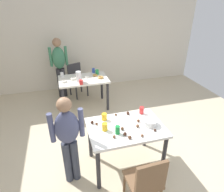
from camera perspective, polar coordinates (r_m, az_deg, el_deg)
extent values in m
plane|color=beige|center=(3.49, 4.78, -17.39)|extent=(6.40, 6.40, 0.00)
cube|color=beige|center=(5.70, -6.13, 15.51)|extent=(6.40, 0.10, 2.60)
cube|color=white|center=(2.90, 4.10, -9.26)|extent=(1.11, 0.77, 0.04)
cylinder|color=#2D2D33|center=(2.82, -4.03, -20.90)|extent=(0.06, 0.06, 0.71)
cylinder|color=#2D2D33|center=(3.09, 15.06, -16.57)|extent=(0.06, 0.06, 0.71)
cylinder|color=#2D2D33|center=(3.28, -6.47, -12.60)|extent=(0.06, 0.06, 0.71)
cylinder|color=#2D2D33|center=(3.52, 9.85, -9.70)|extent=(0.06, 0.06, 0.71)
cube|color=silver|center=(4.57, -8.45, 4.89)|extent=(1.13, 0.73, 0.04)
cylinder|color=#2D2D33|center=(4.43, -14.02, -1.83)|extent=(0.06, 0.06, 0.71)
cylinder|color=#2D2D33|center=(4.54, -1.28, -0.20)|extent=(0.06, 0.06, 0.71)
cylinder|color=#2D2D33|center=(4.98, -14.40, 1.49)|extent=(0.06, 0.06, 0.71)
cylinder|color=#2D2D33|center=(5.08, -3.02, 2.87)|extent=(0.06, 0.06, 0.71)
cube|color=brown|center=(2.64, 9.02, -23.12)|extent=(0.41, 0.41, 0.04)
cube|color=brown|center=(2.37, 11.51, -22.64)|extent=(0.38, 0.05, 0.42)
cylinder|color=brown|center=(2.86, 3.67, -24.49)|extent=(0.04, 0.04, 0.41)
cylinder|color=brown|center=(2.96, 10.33, -22.60)|extent=(0.04, 0.04, 0.41)
cube|color=#2D2D33|center=(5.28, -9.93, 4.36)|extent=(0.53, 0.53, 0.04)
cube|color=#2D2D33|center=(5.34, -11.10, 7.20)|extent=(0.36, 0.19, 0.42)
cylinder|color=#2D2D33|center=(5.31, -7.23, 2.04)|extent=(0.04, 0.04, 0.41)
cylinder|color=#2D2D33|center=(5.16, -10.41, 1.01)|extent=(0.04, 0.04, 0.41)
cylinder|color=#2D2D33|center=(5.58, -9.11, 3.19)|extent=(0.04, 0.04, 0.41)
cylinder|color=#2D2D33|center=(5.43, -12.18, 2.24)|extent=(0.04, 0.04, 0.41)
cylinder|color=#383D4C|center=(2.98, -12.98, -18.50)|extent=(0.11, 0.11, 0.70)
cylinder|color=#383D4C|center=(2.98, -10.79, -18.16)|extent=(0.11, 0.11, 0.70)
ellipsoid|color=#4C5175|center=(2.59, -13.14, -9.06)|extent=(0.33, 0.21, 0.49)
sphere|color=#997051|center=(2.41, -13.99, -2.50)|extent=(0.19, 0.19, 0.19)
cylinder|color=#4C5175|center=(2.57, -17.46, -9.01)|extent=(0.07, 0.07, 0.42)
cylinder|color=#4C5175|center=(2.59, -9.03, -7.74)|extent=(0.07, 0.07, 0.42)
cylinder|color=#28282D|center=(5.35, -14.00, 3.89)|extent=(0.11, 0.11, 0.79)
cylinder|color=#28282D|center=(5.35, -15.17, 3.73)|extent=(0.11, 0.11, 0.79)
ellipsoid|color=#3D7A56|center=(5.13, -15.47, 10.75)|extent=(0.33, 0.21, 0.56)
sphere|color=#997051|center=(5.04, -16.03, 14.97)|extent=(0.21, 0.21, 0.21)
cylinder|color=#3D7A56|center=(5.13, -13.38, 11.48)|extent=(0.07, 0.07, 0.48)
cylinder|color=#3D7A56|center=(5.12, -17.67, 10.91)|extent=(0.07, 0.07, 0.48)
cylinder|color=white|center=(2.94, 11.18, -7.58)|extent=(0.21, 0.21, 0.09)
cylinder|color=#198438|center=(2.71, 1.64, -9.98)|extent=(0.07, 0.07, 0.12)
cube|color=silver|center=(3.05, 3.31, -6.58)|extent=(0.17, 0.02, 0.01)
cylinder|color=yellow|center=(2.99, -2.30, -6.13)|extent=(0.08, 0.08, 0.11)
cylinder|color=red|center=(3.17, 8.72, -4.19)|extent=(0.07, 0.07, 0.12)
cylinder|color=yellow|center=(2.77, -2.15, -9.08)|extent=(0.08, 0.08, 0.11)
sphere|color=#3D2319|center=(2.93, -5.90, -7.72)|extent=(0.05, 0.05, 0.05)
sphere|color=#3D2319|center=(3.14, 4.74, -5.03)|extent=(0.05, 0.05, 0.05)
sphere|color=brown|center=(2.71, 8.90, -11.42)|extent=(0.04, 0.04, 0.04)
sphere|color=#3D2319|center=(2.70, 3.84, -11.09)|extent=(0.05, 0.05, 0.05)
sphere|color=brown|center=(2.91, -4.57, -8.18)|extent=(0.04, 0.04, 0.04)
sphere|color=brown|center=(2.65, 5.27, -12.05)|extent=(0.05, 0.05, 0.05)
sphere|color=brown|center=(2.87, 7.57, -8.73)|extent=(0.05, 0.05, 0.05)
sphere|color=#3D2319|center=(2.84, 12.58, -9.82)|extent=(0.04, 0.04, 0.04)
sphere|color=brown|center=(2.98, 7.80, -7.23)|extent=(0.05, 0.05, 0.05)
sphere|color=brown|center=(2.66, 0.63, -11.88)|extent=(0.04, 0.04, 0.04)
sphere|color=brown|center=(3.10, 1.15, -5.52)|extent=(0.04, 0.04, 0.04)
sphere|color=brown|center=(2.80, 3.07, -9.57)|extent=(0.05, 0.05, 0.05)
cylinder|color=white|center=(4.37, -9.82, 5.66)|extent=(0.12, 0.12, 0.24)
cylinder|color=green|center=(4.77, -4.44, 7.07)|extent=(0.08, 0.08, 0.12)
cylinder|color=#3351B2|center=(4.88, -5.49, 7.49)|extent=(0.07, 0.07, 0.11)
cylinder|color=red|center=(4.24, -9.08, 4.03)|extent=(0.08, 0.08, 0.10)
cylinder|color=white|center=(4.75, -14.55, 6.13)|extent=(0.08, 0.08, 0.11)
torus|color=white|center=(4.55, -11.27, 5.07)|extent=(0.14, 0.14, 0.04)
torus|color=white|center=(4.44, -13.87, 4.18)|extent=(0.12, 0.12, 0.03)
torus|color=gold|center=(4.69, -5.00, 6.14)|extent=(0.12, 0.12, 0.03)
torus|color=gold|center=(4.54, -3.41, 5.52)|extent=(0.14, 0.14, 0.04)
torus|color=white|center=(4.61, -7.42, 5.66)|extent=(0.11, 0.11, 0.03)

